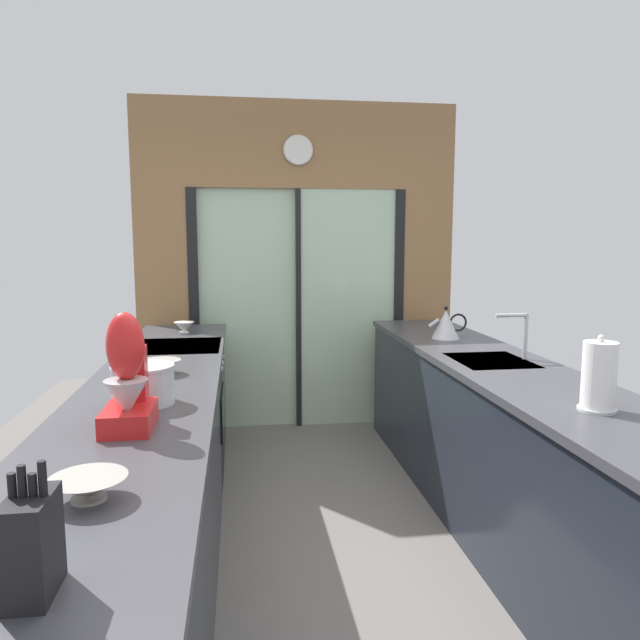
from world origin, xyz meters
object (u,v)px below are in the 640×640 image
Objects in this scene: mixing_bowl_far at (184,327)px; kettle at (446,324)px; paper_towel_roll at (599,377)px; mixing_bowl_near at (88,487)px; stand_mixer at (128,384)px; knife_block at (32,544)px; oven_range at (176,417)px; mixing_bowl_mid at (161,366)px; stock_pot at (143,384)px.

kettle is (1.78, -0.50, 0.06)m from mixing_bowl_far.
kettle is 0.90× the size of paper_towel_roll.
mixing_bowl_near is 0.60m from stand_mixer.
mixing_bowl_far is 2.19m from stand_mixer.
mixing_bowl_far is at bearing 164.39° from kettle.
knife_block is at bearing -151.34° from paper_towel_roll.
mixing_bowl_near is at bearing -90.00° from mixing_bowl_far.
mixing_bowl_near is 0.66× the size of paper_towel_roll.
mixing_bowl_near is at bearing -89.53° from oven_range.
knife_block reaches higher than oven_range.
mixing_bowl_near is 1.45m from mixing_bowl_mid.
paper_towel_roll is (1.78, -0.35, 0.06)m from stock_pot.
knife_block is at bearing -90.00° from stand_mixer.
mixing_bowl_far is at bearing 90.00° from knife_block.
mixing_bowl_mid is 1.37× the size of mixing_bowl_far.
paper_towel_roll reaches higher than knife_block.
stand_mixer is (0.02, -1.66, 0.63)m from oven_range.
kettle is at bearing 43.53° from stand_mixer.
knife_block reaches higher than mixing_bowl_mid.
stand_mixer is 1.78m from paper_towel_roll.
mixing_bowl_far is 1.87m from stock_pot.
knife_block is 1.03× the size of stock_pot.
knife_block reaches higher than stock_pot.
mixing_bowl_far is (0.02, 0.53, 0.51)m from oven_range.
paper_towel_roll reaches higher than kettle.
knife_block is at bearing -123.51° from kettle.
mixing_bowl_mid is at bearing -90.00° from mixing_bowl_far.
mixing_bowl_near is at bearing -90.00° from stand_mixer.
kettle is (1.78, 1.69, -0.06)m from stand_mixer.
stock_pot is at bearing 168.83° from paper_towel_roll.
mixing_bowl_far is 2.84m from paper_towel_roll.
mixing_bowl_mid is at bearing -88.68° from oven_range.
oven_range is 3.03× the size of paper_towel_roll.
stand_mixer is (0.00, -2.19, 0.12)m from mixing_bowl_far.
oven_range is 2.54m from paper_towel_roll.
kettle is (1.78, 2.69, -0.00)m from knife_block.
mixing_bowl_far is 3.19m from knife_block.
stand_mixer is (-0.00, 1.00, 0.06)m from knife_block.
oven_range is at bearing 136.84° from paper_towel_roll.
stock_pot is (0.00, -0.54, 0.04)m from mixing_bowl_mid.
knife_block is 0.96× the size of kettle.
mixing_bowl_far is 0.49× the size of paper_towel_roll.
mixing_bowl_near is 0.99× the size of mixing_bowl_mid.
oven_range is 6.21× the size of mixing_bowl_far.
oven_range is 1.78m from stand_mixer.
paper_towel_roll reaches higher than stock_pot.
stand_mixer reaches higher than knife_block.
mixing_bowl_far is at bearing 88.01° from oven_range.
stand_mixer is at bearing 90.00° from knife_block.
mixing_bowl_far is 0.56× the size of knife_block.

